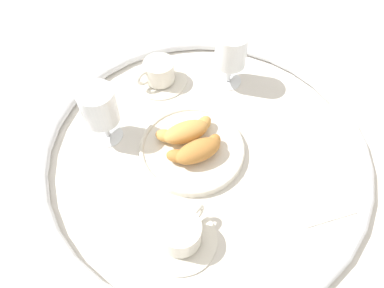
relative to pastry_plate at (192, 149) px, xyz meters
The scene contains 10 objects.
ground_plane 0.03m from the pastry_plate, ahead, with size 2.20×2.20×0.00m, color silver.
table_chrome_rim 0.03m from the pastry_plate, ahead, with size 0.71×0.71×0.02m, color silver.
pastry_plate is the anchor object (origin of this frame).
croissant_large 0.04m from the pastry_plate, 63.62° to the right, with size 0.12×0.10×0.04m.
croissant_small 0.04m from the pastry_plate, 115.78° to the left, with size 0.13×0.09×0.04m.
coffee_cup_near 0.23m from the pastry_plate, 109.56° to the left, with size 0.14×0.14×0.06m.
coffee_cup_far 0.20m from the pastry_plate, 96.77° to the right, with size 0.14×0.14×0.06m.
juice_glass_left 0.25m from the pastry_plate, 66.35° to the left, with size 0.08×0.08×0.14m.
juice_glass_right 0.21m from the pastry_plate, 165.61° to the left, with size 0.08×0.08×0.14m.
folded_napkin 0.27m from the pastry_plate, 23.93° to the right, with size 0.11×0.11×0.01m, color silver.
Camera 1 is at (-0.03, -0.44, 0.64)m, focal length 33.42 mm.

